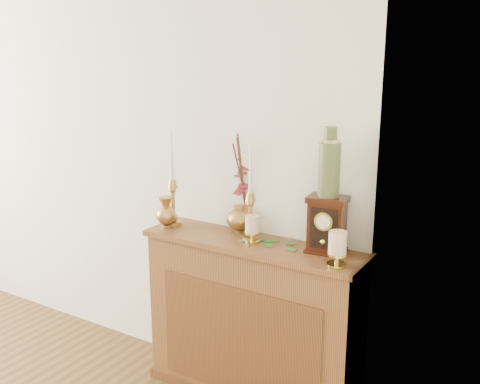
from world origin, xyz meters
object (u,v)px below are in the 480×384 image
Objects in this scene: candlestick_center at (250,209)px; mantel_clock at (327,225)px; bud_vase at (166,213)px; ginger_jar at (243,186)px; candlestick_left at (173,195)px; ceramic_vase at (329,166)px.

mantel_clock is at bearing 5.72° from candlestick_center.
candlestick_center is at bearing 8.13° from bud_vase.
ginger_jar is 1.93× the size of mantel_clock.
mantel_clock is (0.42, 0.04, -0.03)m from candlestick_center.
ginger_jar is at bearing 21.47° from candlestick_left.
candlestick_center is 0.50m from ceramic_vase.
candlestick_left is 0.93m from mantel_clock.
ginger_jar is 0.57m from mantel_clock.
mantel_clock reaches higher than bud_vase.
bud_vase is 1.00m from ceramic_vase.
ceramic_vase reaches higher than mantel_clock.
mantel_clock is at bearing 3.17° from candlestick_left.
candlestick_center is 0.52m from bud_vase.
candlestick_left is 1.91× the size of mantel_clock.
ginger_jar is at bearing 133.23° from candlestick_center.
candlestick_center is at bearing 1.08° from candlestick_left.
ceramic_vase reaches higher than candlestick_left.
mantel_clock is (0.93, 0.11, 0.05)m from bud_vase.
candlestick_left reaches higher than mantel_clock.
ginger_jar is at bearing 163.27° from mantel_clock.
ginger_jar is (0.38, 0.21, 0.16)m from bud_vase.
candlestick_left is at bearing 176.56° from mantel_clock.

